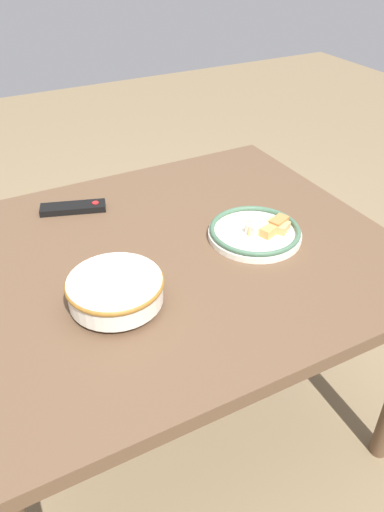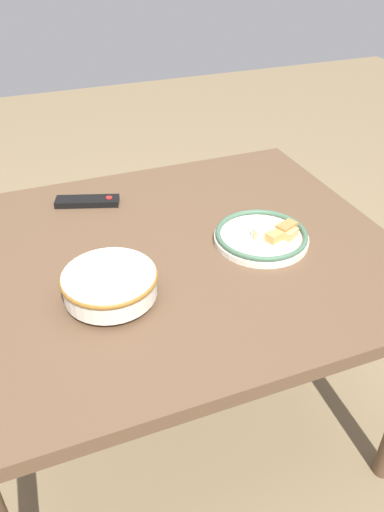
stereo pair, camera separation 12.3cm
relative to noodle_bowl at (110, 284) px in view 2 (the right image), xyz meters
The scene contains 5 objects.
ground_plane 0.81m from the noodle_bowl, 35.26° to the left, with size 8.00×8.00×0.00m, color #7F6B4C.
dining_table 0.28m from the noodle_bowl, 35.26° to the left, with size 1.24×1.03×0.72m.
noodle_bowl is the anchor object (origin of this frame).
food_plate 0.47m from the noodle_bowl, 11.14° to the left, with size 0.27×0.27×0.05m.
tv_remote 0.49m from the noodle_bowl, 85.32° to the left, with size 0.21×0.12×0.02m.
Camera 2 is at (-0.36, -1.08, 1.51)m, focal length 35.00 mm.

